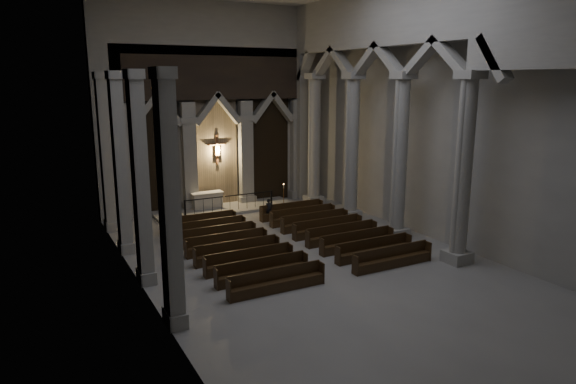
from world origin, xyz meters
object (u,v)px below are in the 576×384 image
object	(u,v)px
worshipper	(269,210)
altar	(207,200)
candle_stand_right	(284,202)
candle_stand_left	(175,218)
pews	(286,241)
altar_rail	(230,201)

from	to	relation	value
worshipper	altar	bearing A→B (deg)	138.73
altar	candle_stand_right	bearing A→B (deg)	-22.11
candle_stand_right	altar	bearing A→B (deg)	157.89
altar	candle_stand_left	size ratio (longest dim) A/B	1.52
candle_stand_left	pews	size ratio (longest dim) A/B	0.13
candle_stand_left	pews	distance (m)	7.20
altar_rail	candle_stand_left	distance (m)	3.58
altar	altar_rail	world-z (taller)	altar
altar	worshipper	xyz separation A→B (m)	(2.32, -3.68, -0.03)
pews	candle_stand_right	bearing A→B (deg)	63.34
altar_rail	candle_stand_right	world-z (taller)	candle_stand_right
altar_rail	candle_stand_left	bearing A→B (deg)	-168.23
altar	candle_stand_right	distance (m)	4.59
altar_rail	candle_stand_left	world-z (taller)	candle_stand_left
altar	worshipper	size ratio (longest dim) A/B	1.56
candle_stand_right	candle_stand_left	bearing A→B (deg)	-178.49
candle_stand_right	altar_rail	bearing A→B (deg)	170.41
altar	altar_rail	bearing A→B (deg)	-49.76
pews	worshipper	world-z (taller)	worshipper
altar_rail	worshipper	world-z (taller)	worshipper
altar	pews	world-z (taller)	altar
altar	altar_rail	size ratio (longest dim) A/B	0.35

